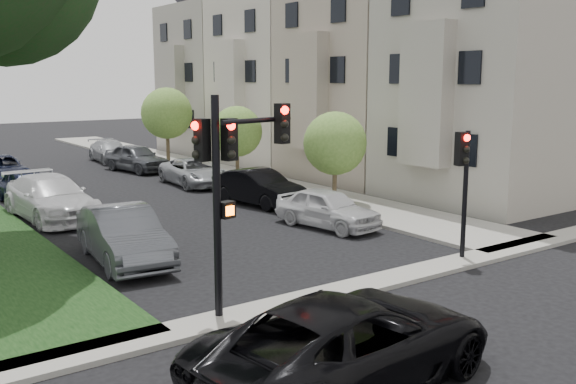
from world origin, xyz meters
TOP-DOWN VIEW (x-y plane):
  - ground at (0.00, 0.00)m, footprint 140.00×140.00m
  - sidewalk_right at (6.75, 24.00)m, footprint 3.50×44.00m
  - sidewalk_cross at (0.00, 2.00)m, footprint 60.00×1.00m
  - house_a at (12.45, 8.00)m, footprint 7.70×7.55m
  - house_b at (12.45, 15.50)m, footprint 7.70×7.55m
  - house_c at (12.45, 23.00)m, footprint 7.70×7.55m
  - house_d at (12.45, 30.50)m, footprint 7.70×7.55m
  - small_tree_a at (6.20, 10.48)m, footprint 2.55×2.55m
  - small_tree_b at (6.20, 18.12)m, footprint 2.52×2.52m
  - small_tree_c at (6.20, 26.23)m, footprint 3.06×3.06m
  - traffic_signal_main at (-3.42, 2.23)m, footprint 2.34×0.67m
  - traffic_signal_secondary at (3.96, 2.19)m, footprint 0.49×0.40m
  - car_cross_near at (-3.51, -1.70)m, footprint 6.03×3.41m
  - car_parked_0 at (3.55, 7.64)m, footprint 2.22×4.22m
  - car_parked_1 at (3.81, 12.41)m, footprint 2.18×4.60m
  - car_parked_2 at (3.92, 18.39)m, footprint 2.40×4.75m
  - car_parked_3 at (3.46, 24.43)m, footprint 2.64×4.76m
  - car_parked_4 at (3.75, 29.28)m, footprint 2.15×4.70m
  - car_parked_5 at (-3.81, 7.58)m, footprint 2.13×4.89m
  - car_parked_6 at (-3.88, 14.59)m, footprint 2.58×5.62m
  - car_parked_7 at (-3.82, 18.21)m, footprint 1.97×4.30m

SIDE VIEW (x-z plane):
  - ground at x=0.00m, z-range 0.00..0.00m
  - sidewalk_right at x=6.75m, z-range 0.00..0.12m
  - sidewalk_cross at x=0.00m, z-range 0.00..0.12m
  - car_parked_2 at x=3.92m, z-range 0.00..1.29m
  - car_parked_4 at x=3.75m, z-range 0.00..1.33m
  - car_parked_0 at x=3.55m, z-range 0.00..1.37m
  - car_parked_7 at x=-3.82m, z-range 0.00..1.43m
  - car_parked_1 at x=3.81m, z-range 0.00..1.46m
  - car_parked_3 at x=3.46m, z-range 0.00..1.53m
  - car_parked_5 at x=-3.81m, z-range 0.00..1.56m
  - car_cross_near at x=-3.51m, z-range 0.00..1.59m
  - car_parked_6 at x=-3.88m, z-range 0.00..1.59m
  - small_tree_b at x=6.20m, z-range 0.62..4.41m
  - small_tree_a at x=6.20m, z-range 0.63..4.46m
  - traffic_signal_secondary at x=3.96m, z-range 0.73..4.43m
  - small_tree_c at x=6.20m, z-range 0.76..5.35m
  - traffic_signal_main at x=-3.42m, z-range 0.91..5.70m
  - house_a at x=12.45m, z-range -1.05..14.92m
  - house_b at x=12.45m, z-range -1.05..14.92m
  - house_c at x=12.45m, z-range -1.05..14.92m
  - house_d at x=12.45m, z-range -1.05..14.92m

